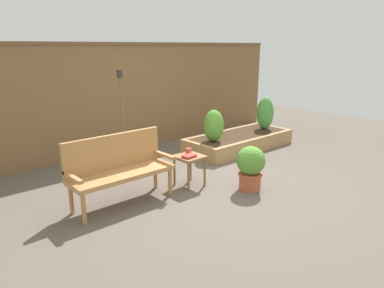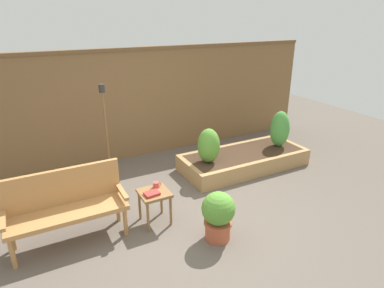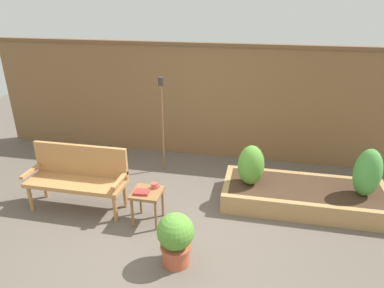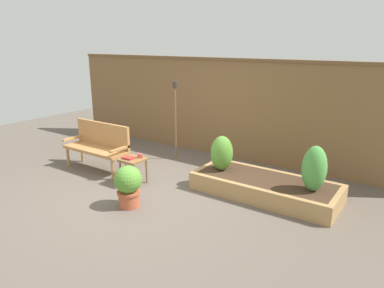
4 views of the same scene
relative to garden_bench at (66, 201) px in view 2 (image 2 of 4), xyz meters
name	(u,v)px [view 2 (image 2 of 4)]	position (x,y,z in m)	size (l,w,h in m)	color
ground_plane	(186,222)	(1.48, -0.41, -0.54)	(14.00, 14.00, 0.00)	#60564C
fence_back	(125,105)	(1.48, 2.19, 0.55)	(8.40, 0.14, 2.16)	brown
garden_bench	(66,201)	(0.00, 0.00, 0.00)	(1.44, 0.48, 0.94)	#B77F47
side_table	(154,197)	(1.11, -0.19, -0.15)	(0.40, 0.40, 0.48)	olive
cup_on_table	(156,185)	(1.18, -0.09, -0.02)	(0.12, 0.08, 0.08)	#CC4C47
book_on_table	(152,194)	(1.05, -0.25, -0.05)	(0.19, 0.14, 0.04)	#B2332D
potted_boxwood	(218,214)	(1.69, -0.90, -0.18)	(0.43, 0.43, 0.67)	#B75638
raised_planter_bed	(244,160)	(3.27, 0.69, -0.39)	(2.40, 1.00, 0.30)	#AD8451
shrub_near_bench	(209,146)	(2.45, 0.64, 0.06)	(0.39, 0.39, 0.62)	brown
shrub_far_corner	(280,129)	(4.05, 0.64, 0.11)	(0.37, 0.37, 0.71)	brown
tiki_torch	(105,116)	(0.89, 1.36, 0.62)	(0.10, 0.10, 1.69)	brown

